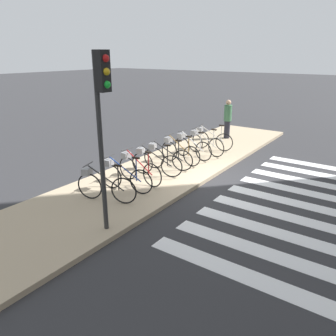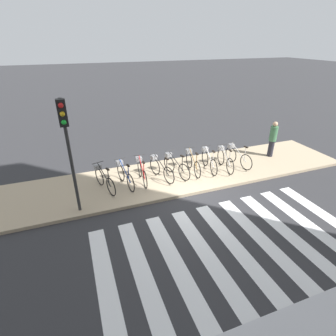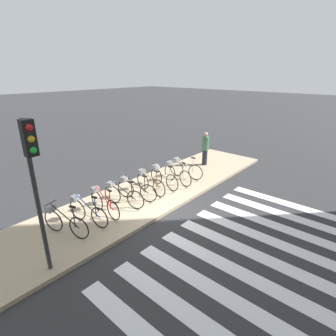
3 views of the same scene
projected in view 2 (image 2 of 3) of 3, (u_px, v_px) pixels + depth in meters
ground_plane at (192, 196)px, 9.76m from camera, size 120.00×120.00×0.00m
sidewalk at (176, 176)px, 11.04m from camera, size 15.29×3.11×0.12m
road_crosswalk at (285, 305)px, 5.75m from camera, size 7.65×8.00×0.01m
parked_bicycle_0 at (104, 178)px, 9.77m from camera, size 0.64×1.61×1.03m
parked_bicycle_1 at (124, 174)px, 10.06m from camera, size 0.48×1.66×1.03m
parked_bicycle_2 at (142, 171)px, 10.34m from camera, size 0.46×1.68×1.03m
parked_bicycle_3 at (160, 168)px, 10.56m from camera, size 0.61×1.63×1.03m
parked_bicycle_4 at (175, 165)px, 10.79m from camera, size 0.64×1.61×1.03m
parked_bicycle_5 at (192, 162)px, 11.06m from camera, size 0.46×1.68×1.03m
parked_bicycle_6 at (209, 160)px, 11.26m from camera, size 0.46×1.67×1.03m
parked_bicycle_7 at (225, 159)px, 11.37m from camera, size 0.46×1.67×1.03m
parked_bicycle_8 at (237, 155)px, 11.67m from camera, size 0.46×1.67×1.03m
pedestrian at (273, 138)px, 12.34m from camera, size 0.34×0.34×1.71m
traffic_light at (66, 135)px, 7.48m from camera, size 0.24×0.40×3.70m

